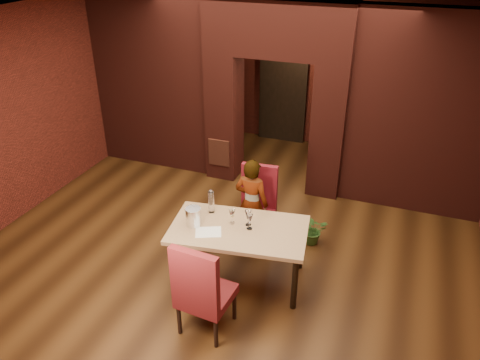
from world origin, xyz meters
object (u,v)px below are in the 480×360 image
at_px(dining_table, 239,254).
at_px(wine_glass_a, 232,216).
at_px(person_seated, 252,203).
at_px(water_bottle, 211,201).
at_px(wine_bucket, 193,217).
at_px(chair_far, 255,207).
at_px(potted_plant, 313,230).
at_px(wine_glass_c, 249,222).
at_px(chair_near, 206,285).
at_px(wine_glass_b, 248,218).

bearing_deg(dining_table, wine_glass_a, 138.83).
height_order(person_seated, water_bottle, person_seated).
bearing_deg(wine_bucket, chair_far, 64.23).
bearing_deg(chair_far, potted_plant, 12.69).
height_order(wine_glass_c, wine_bucket, wine_bucket).
bearing_deg(wine_glass_c, dining_table, -165.07).
relative_size(person_seated, potted_plant, 3.09).
xyz_separation_m(wine_glass_a, potted_plant, (0.86, 1.07, -0.69)).
distance_m(wine_glass_c, wine_bucket, 0.72).
relative_size(chair_near, wine_glass_b, 5.86).
bearing_deg(wine_glass_a, chair_near, -85.62).
xyz_separation_m(wine_glass_b, wine_glass_c, (0.04, -0.08, 0.00)).
bearing_deg(water_bottle, person_seated, 58.10).
relative_size(person_seated, wine_bucket, 5.66).
relative_size(wine_glass_b, water_bottle, 0.64).
xyz_separation_m(wine_bucket, potted_plant, (1.31, 1.27, -0.71)).
height_order(dining_table, water_bottle, water_bottle).
height_order(dining_table, potted_plant, dining_table).
xyz_separation_m(dining_table, wine_glass_a, (-0.12, 0.08, 0.51)).
height_order(person_seated, wine_glass_b, person_seated).
bearing_deg(wine_glass_a, potted_plant, 51.21).
bearing_deg(water_bottle, wine_glass_c, -17.69).
bearing_deg(chair_far, wine_glass_c, -81.23).
bearing_deg(water_bottle, wine_glass_a, -23.18).
height_order(wine_glass_a, water_bottle, water_bottle).
relative_size(wine_bucket, water_bottle, 0.73).
xyz_separation_m(chair_far, wine_glass_b, (0.16, -0.77, 0.33)).
distance_m(chair_far, person_seated, 0.13).
distance_m(chair_far, chair_near, 1.81).
distance_m(wine_bucket, water_bottle, 0.37).
height_order(chair_far, wine_glass_a, chair_far).
distance_m(chair_near, wine_bucket, 1.00).
height_order(wine_glass_c, water_bottle, water_bottle).
height_order(person_seated, potted_plant, person_seated).
bearing_deg(potted_plant, water_bottle, -142.99).
bearing_deg(person_seated, wine_bucket, 68.35).
bearing_deg(wine_glass_b, potted_plant, 57.62).
height_order(chair_near, wine_glass_b, chair_near).
relative_size(chair_far, wine_bucket, 4.79).
relative_size(wine_glass_a, wine_glass_b, 0.98).
bearing_deg(wine_glass_a, chair_far, 86.97).
relative_size(chair_near, water_bottle, 3.73).
bearing_deg(chair_far, wine_glass_b, -83.06).
bearing_deg(wine_glass_c, water_bottle, 162.31).
relative_size(chair_far, person_seated, 0.85).
xyz_separation_m(chair_far, person_seated, (-0.04, -0.07, 0.11)).
bearing_deg(water_bottle, chair_near, -69.46).
xyz_separation_m(person_seated, wine_bucket, (-0.45, -0.94, 0.24)).
height_order(chair_near, water_bottle, chair_near).
relative_size(dining_table, wine_bucket, 7.08).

